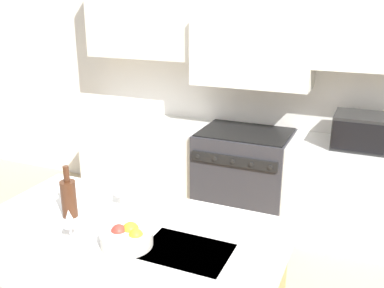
{
  "coord_description": "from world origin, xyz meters",
  "views": [
    {
      "loc": [
        1.07,
        -2.02,
        2.12
      ],
      "look_at": [
        -0.04,
        0.55,
        1.17
      ],
      "focal_mm": 40.0,
      "sensor_mm": 36.0,
      "label": 1
    }
  ],
  "objects_px": {
    "range_stove": "(243,177)",
    "wine_glass_near": "(69,219)",
    "wine_glass_far": "(120,189)",
    "wine_bottle": "(69,197)",
    "fruit_bowl": "(128,237)",
    "microwave": "(366,132)"
  },
  "relations": [
    {
      "from": "microwave",
      "to": "fruit_bowl",
      "type": "height_order",
      "value": "microwave"
    },
    {
      "from": "range_stove",
      "to": "wine_glass_far",
      "type": "bearing_deg",
      "value": -98.66
    },
    {
      "from": "microwave",
      "to": "wine_glass_near",
      "type": "height_order",
      "value": "microwave"
    },
    {
      "from": "wine_bottle",
      "to": "fruit_bowl",
      "type": "height_order",
      "value": "wine_bottle"
    },
    {
      "from": "range_stove",
      "to": "wine_glass_near",
      "type": "relative_size",
      "value": 5.51
    },
    {
      "from": "wine_bottle",
      "to": "fruit_bowl",
      "type": "xyz_separation_m",
      "value": [
        0.47,
        -0.13,
        -0.07
      ]
    },
    {
      "from": "microwave",
      "to": "wine_bottle",
      "type": "height_order",
      "value": "wine_bottle"
    },
    {
      "from": "range_stove",
      "to": "fruit_bowl",
      "type": "distance_m",
      "value": 2.16
    },
    {
      "from": "wine_glass_near",
      "to": "wine_glass_far",
      "type": "xyz_separation_m",
      "value": [
        0.04,
        0.43,
        0.0
      ]
    },
    {
      "from": "wine_bottle",
      "to": "fruit_bowl",
      "type": "bearing_deg",
      "value": -15.64
    },
    {
      "from": "range_stove",
      "to": "microwave",
      "type": "distance_m",
      "value": 1.2
    },
    {
      "from": "wine_glass_near",
      "to": "fruit_bowl",
      "type": "relative_size",
      "value": 0.63
    },
    {
      "from": "microwave",
      "to": "wine_glass_far",
      "type": "distance_m",
      "value": 2.2
    },
    {
      "from": "range_stove",
      "to": "wine_bottle",
      "type": "height_order",
      "value": "wine_bottle"
    },
    {
      "from": "fruit_bowl",
      "to": "range_stove",
      "type": "bearing_deg",
      "value": 90.11
    },
    {
      "from": "range_stove",
      "to": "wine_glass_near",
      "type": "xyz_separation_m",
      "value": [
        -0.3,
        -2.18,
        0.56
      ]
    },
    {
      "from": "microwave",
      "to": "wine_glass_far",
      "type": "height_order",
      "value": "microwave"
    },
    {
      "from": "wine_glass_far",
      "to": "fruit_bowl",
      "type": "relative_size",
      "value": 0.63
    },
    {
      "from": "microwave",
      "to": "range_stove",
      "type": "bearing_deg",
      "value": -178.98
    },
    {
      "from": "wine_glass_near",
      "to": "wine_glass_far",
      "type": "relative_size",
      "value": 1.0
    },
    {
      "from": "wine_glass_near",
      "to": "microwave",
      "type": "bearing_deg",
      "value": 58.4
    },
    {
      "from": "range_stove",
      "to": "wine_glass_near",
      "type": "distance_m",
      "value": 2.27
    }
  ]
}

